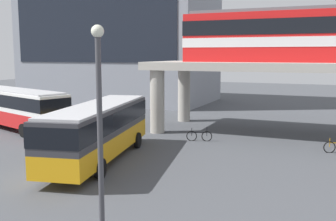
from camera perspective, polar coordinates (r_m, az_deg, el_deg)
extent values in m
plane|color=#47494F|center=(28.84, -3.86, -3.96)|extent=(120.00, 120.00, 0.00)
cube|color=gray|center=(52.69, -6.89, 11.72)|extent=(23.33, 13.06, 18.86)
cube|color=black|center=(47.16, -10.97, 13.23)|extent=(21.00, 0.10, 10.56)
cylinder|color=#ADA89E|center=(30.44, -1.55, 1.28)|extent=(1.10, 1.10, 4.82)
cylinder|color=#ADA89E|center=(35.83, 2.31, 2.30)|extent=(1.10, 1.10, 4.82)
cube|color=orange|center=(22.82, -9.84, -4.57)|extent=(4.62, 11.28, 1.10)
cube|color=#333338|center=(22.58, -9.92, -1.35)|extent=(4.62, 11.28, 1.50)
cube|color=black|center=(22.57, -9.92, -1.16)|extent=(4.67, 11.32, 0.96)
cube|color=silver|center=(22.46, -9.97, 0.69)|extent=(4.39, 10.71, 0.12)
cylinder|color=black|center=(26.59, -9.59, -3.99)|extent=(0.47, 1.04, 1.00)
cylinder|color=black|center=(25.81, -4.38, -4.26)|extent=(0.47, 1.04, 1.00)
cylinder|color=black|center=(20.74, -16.16, -7.62)|extent=(0.47, 1.04, 1.00)
cylinder|color=black|center=(19.74, -9.64, -8.22)|extent=(0.47, 1.04, 1.00)
cube|color=red|center=(34.00, -20.63, -0.83)|extent=(11.21, 5.95, 1.10)
cube|color=white|center=(33.84, -20.74, 1.34)|extent=(11.21, 5.95, 1.50)
cube|color=black|center=(33.83, -20.74, 1.47)|extent=(11.26, 6.00, 0.96)
cube|color=silver|center=(33.76, -20.81, 2.71)|extent=(10.65, 5.65, 0.12)
cylinder|color=black|center=(37.75, -21.40, -0.88)|extent=(1.04, 0.59, 1.00)
cylinder|color=black|center=(30.83, -19.97, -2.70)|extent=(1.04, 0.59, 1.00)
cylinder|color=black|center=(32.05, -16.04, -2.14)|extent=(1.04, 0.59, 1.00)
torus|color=black|center=(26.42, 22.11, -4.90)|extent=(0.72, 0.29, 0.74)
cylinder|color=orange|center=(26.36, 22.14, -4.27)|extent=(0.04, 0.04, 0.55)
torus|color=black|center=(27.85, 5.57, -3.70)|extent=(0.72, 0.28, 0.74)
torus|color=black|center=(27.86, 3.41, -3.67)|extent=(0.72, 0.28, 0.74)
cylinder|color=black|center=(27.79, 4.50, -3.12)|extent=(1.02, 0.36, 0.05)
cylinder|color=black|center=(27.80, 3.42, -3.07)|extent=(0.04, 0.04, 0.55)
cylinder|color=black|center=(27.78, 5.58, -2.99)|extent=(0.04, 0.04, 0.65)
cylinder|color=#3F3F44|center=(11.68, -9.65, -5.69)|extent=(0.16, 0.16, 6.47)
sphere|color=silver|center=(11.37, -10.06, 11.11)|extent=(0.36, 0.36, 0.36)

